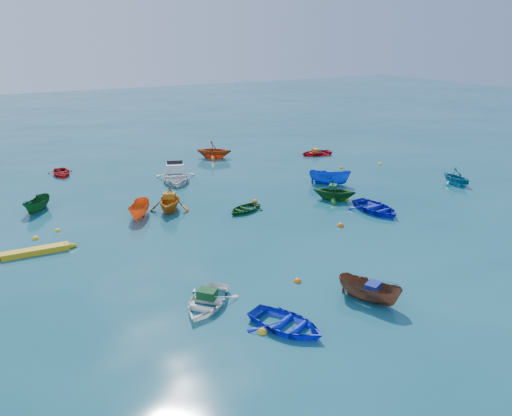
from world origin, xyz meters
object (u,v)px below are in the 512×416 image
dinghy_white_near (207,306)px  dinghy_blue_se (375,212)px  kayak_yellow (36,254)px  motorboat_white (176,181)px  dinghy_blue_sw (286,329)px

dinghy_white_near → dinghy_blue_se: dinghy_blue_se is taller
dinghy_blue_se → kayak_yellow: 19.07m
dinghy_blue_se → kayak_yellow: size_ratio=0.89×
dinghy_blue_se → motorboat_white: size_ratio=0.82×
dinghy_white_near → dinghy_blue_se: 14.37m
dinghy_blue_sw → motorboat_white: 20.50m
kayak_yellow → motorboat_white: (10.53, 8.66, 0.00)m
dinghy_blue_se → dinghy_white_near: bearing=-160.8°
dinghy_white_near → kayak_yellow: dinghy_white_near is taller
dinghy_blue_sw → motorboat_white: size_ratio=0.73×
dinghy_blue_se → kayak_yellow: dinghy_blue_se is taller
kayak_yellow → motorboat_white: size_ratio=0.92×
dinghy_blue_sw → motorboat_white: motorboat_white is taller
dinghy_blue_se → motorboat_white: (-8.20, 12.21, 0.00)m
dinghy_blue_sw → dinghy_white_near: bearing=98.5°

